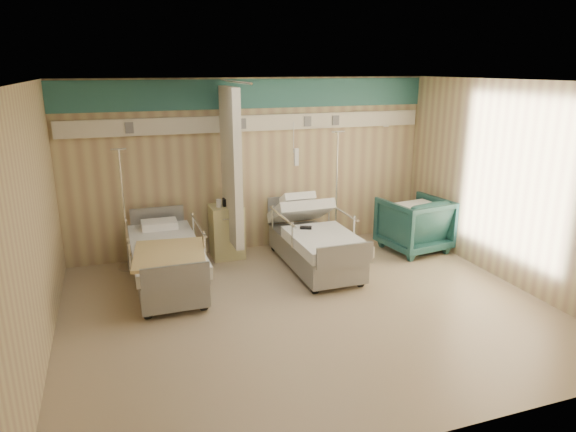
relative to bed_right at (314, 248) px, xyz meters
The scene contains 13 objects.
ground 1.47m from the bed_right, 114.78° to the right, with size 6.00×5.00×0.00m, color gray.
room_walls 1.97m from the bed_right, 121.10° to the right, with size 6.04×5.04×2.82m.
bed_right is the anchor object (origin of this frame).
bed_left 2.20m from the bed_right, behind, with size 1.00×2.16×0.63m, color silver, non-canonical shape.
bedside_cabinet 1.46m from the bed_right, 141.95° to the left, with size 0.50×0.48×0.85m, color #CDC480.
visitor_armchair 1.86m from the bed_right, ahead, with size 0.96×0.99×0.90m, color #1D4846.
waffle_blanket 1.98m from the bed_right, ahead, with size 0.66×0.59×0.07m, color silver.
iv_stand_right 1.15m from the bed_right, 49.57° to the left, with size 0.35×0.35×1.95m.
iv_stand_left 2.83m from the bed_right, 161.44° to the left, with size 0.33×0.33×1.84m.
call_remote 0.36m from the bed_right, behind, with size 0.17×0.08×0.04m, color black.
tan_blanket 2.27m from the bed_right, 168.13° to the right, with size 0.88×1.11×0.04m, color tan.
toiletry_bag 1.52m from the bed_right, 141.01° to the left, with size 0.22×0.14×0.12m, color black.
white_cup 1.64m from the bed_right, 145.83° to the left, with size 0.09×0.09×0.12m, color white.
Camera 1 is at (-2.19, -5.50, 2.96)m, focal length 32.00 mm.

